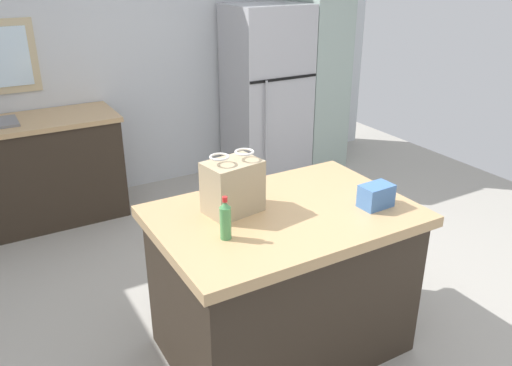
% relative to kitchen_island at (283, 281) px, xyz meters
% --- Properties ---
extents(ground, '(6.52, 6.52, 0.00)m').
position_rel_kitchen_island_xyz_m(ground, '(0.12, 0.10, -0.45)').
color(ground, '#ADA89E').
extents(back_wall, '(5.43, 0.13, 2.54)m').
position_rel_kitchen_island_xyz_m(back_wall, '(0.10, 2.76, 0.82)').
color(back_wall, silver).
rests_on(back_wall, ground).
extents(kitchen_island, '(1.37, 0.94, 0.88)m').
position_rel_kitchen_island_xyz_m(kitchen_island, '(0.00, 0.00, 0.00)').
color(kitchen_island, '#33281E').
rests_on(kitchen_island, ground).
extents(refrigerator, '(0.75, 0.67, 1.72)m').
position_rel_kitchen_island_xyz_m(refrigerator, '(1.32, 2.37, 0.41)').
color(refrigerator, '#B7B7BC').
rests_on(refrigerator, ground).
extents(tall_cabinet, '(0.46, 0.60, 2.16)m').
position_rel_kitchen_island_xyz_m(tall_cabinet, '(1.94, 2.37, 0.63)').
color(tall_cabinet, '#9EB2A8').
rests_on(tall_cabinet, ground).
extents(sink_counter, '(1.50, 0.62, 1.10)m').
position_rel_kitchen_island_xyz_m(sink_counter, '(-0.99, 2.39, 0.02)').
color(sink_counter, '#33281E').
rests_on(sink_counter, ground).
extents(shopping_bag, '(0.31, 0.24, 0.33)m').
position_rel_kitchen_island_xyz_m(shopping_bag, '(-0.23, 0.14, 0.58)').
color(shopping_bag, tan).
rests_on(shopping_bag, kitchen_island).
extents(small_box, '(0.18, 0.12, 0.12)m').
position_rel_kitchen_island_xyz_m(small_box, '(0.46, -0.20, 0.50)').
color(small_box, '#4775B7').
rests_on(small_box, kitchen_island).
extents(bottle, '(0.05, 0.05, 0.22)m').
position_rel_kitchen_island_xyz_m(bottle, '(-0.40, -0.10, 0.54)').
color(bottle, '#4C9956').
rests_on(bottle, kitchen_island).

